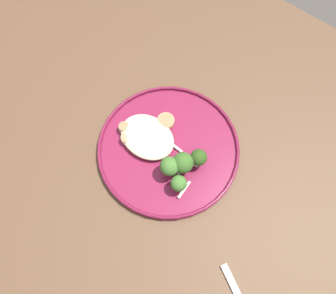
% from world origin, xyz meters
% --- Properties ---
extents(ground, '(6.00, 6.00, 0.00)m').
position_xyz_m(ground, '(0.00, 0.00, 0.00)').
color(ground, '#47423D').
extents(wooden_dining_table, '(1.40, 1.00, 0.74)m').
position_xyz_m(wooden_dining_table, '(0.00, 0.00, 0.66)').
color(wooden_dining_table, brown).
rests_on(wooden_dining_table, ground).
extents(dinner_plate, '(0.29, 0.29, 0.02)m').
position_xyz_m(dinner_plate, '(-0.02, 0.00, 0.75)').
color(dinner_plate, maroon).
rests_on(dinner_plate, wooden_dining_table).
extents(noodle_bed, '(0.12, 0.09, 0.03)m').
position_xyz_m(noodle_bed, '(0.03, 0.01, 0.76)').
color(noodle_bed, beige).
rests_on(noodle_bed, dinner_plate).
extents(seared_scallop_center_golden, '(0.02, 0.02, 0.02)m').
position_xyz_m(seared_scallop_center_golden, '(0.06, 0.04, 0.76)').
color(seared_scallop_center_golden, '#E5C689').
rests_on(seared_scallop_center_golden, dinner_plate).
extents(seared_scallop_front_small, '(0.03, 0.03, 0.01)m').
position_xyz_m(seared_scallop_front_small, '(0.03, 0.01, 0.76)').
color(seared_scallop_front_small, beige).
rests_on(seared_scallop_front_small, dinner_plate).
extents(seared_scallop_right_edge, '(0.03, 0.03, 0.02)m').
position_xyz_m(seared_scallop_right_edge, '(0.02, -0.04, 0.76)').
color(seared_scallop_right_edge, '#DBB77A').
rests_on(seared_scallop_right_edge, dinner_plate).
extents(seared_scallop_half_hidden, '(0.02, 0.02, 0.02)m').
position_xyz_m(seared_scallop_half_hidden, '(0.08, 0.02, 0.76)').
color(seared_scallop_half_hidden, '#DBB77A').
rests_on(seared_scallop_half_hidden, dinner_plate).
extents(broccoli_floret_rear_charred, '(0.03, 0.03, 0.05)m').
position_xyz_m(broccoli_floret_rear_charred, '(-0.08, -0.01, 0.78)').
color(broccoli_floret_rear_charred, '#7A994C').
rests_on(broccoli_floret_rear_charred, dinner_plate).
extents(broccoli_floret_beside_noodles, '(0.04, 0.04, 0.06)m').
position_xyz_m(broccoli_floret_beside_noodles, '(-0.05, 0.04, 0.79)').
color(broccoli_floret_beside_noodles, '#89A356').
rests_on(broccoli_floret_beside_noodles, dinner_plate).
extents(broccoli_floret_small_sprig, '(0.04, 0.04, 0.06)m').
position_xyz_m(broccoli_floret_small_sprig, '(-0.06, 0.02, 0.79)').
color(broccoli_floret_small_sprig, '#89A356').
rests_on(broccoli_floret_small_sprig, dinner_plate).
extents(broccoli_floret_near_rim, '(0.03, 0.03, 0.05)m').
position_xyz_m(broccoli_floret_near_rim, '(-0.08, 0.05, 0.78)').
color(broccoli_floret_near_rim, '#7A994C').
rests_on(broccoli_floret_near_rim, dinner_plate).
extents(onion_sliver_curled_piece, '(0.05, 0.01, 0.00)m').
position_xyz_m(onion_sliver_curled_piece, '(-0.02, -0.01, 0.75)').
color(onion_sliver_curled_piece, silver).
rests_on(onion_sliver_curled_piece, dinner_plate).
extents(onion_sliver_long_sliver, '(0.01, 0.04, 0.00)m').
position_xyz_m(onion_sliver_long_sliver, '(-0.09, 0.05, 0.75)').
color(onion_sliver_long_sliver, silver).
rests_on(onion_sliver_long_sliver, dinner_plate).
extents(onion_sliver_short_strip, '(0.04, 0.02, 0.00)m').
position_xyz_m(onion_sliver_short_strip, '(-0.07, 0.00, 0.75)').
color(onion_sliver_short_strip, silver).
rests_on(onion_sliver_short_strip, dinner_plate).
extents(onion_sliver_pale_crescent, '(0.02, 0.04, 0.00)m').
position_xyz_m(onion_sliver_pale_crescent, '(-0.06, 0.02, 0.75)').
color(onion_sliver_pale_crescent, silver).
rests_on(onion_sliver_pale_crescent, dinner_plate).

